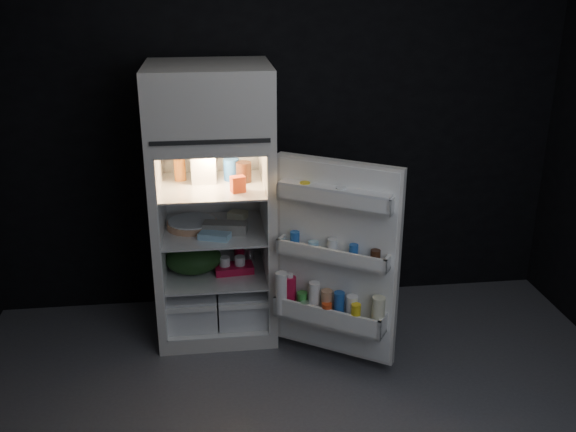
{
  "coord_description": "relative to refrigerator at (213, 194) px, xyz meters",
  "views": [
    {
      "loc": [
        -0.46,
        -2.62,
        2.28
      ],
      "look_at": [
        -0.01,
        1.0,
        0.9
      ],
      "focal_mm": 40.0,
      "sensor_mm": 36.0,
      "label": 1
    }
  ],
  "objects": [
    {
      "name": "small_can_red",
      "position": [
        0.17,
        0.12,
        -0.48
      ],
      "size": [
        0.09,
        0.09,
        0.09
      ],
      "primitive_type": "cylinder",
      "rotation": [
        0.0,
        0.0,
        0.16
      ],
      "color": "#BC1033",
      "rests_on": "refrigerator"
    },
    {
      "name": "small_carton",
      "position": [
        0.16,
        -0.2,
        0.12
      ],
      "size": [
        0.1,
        0.08,
        0.1
      ],
      "primitive_type": "cube",
      "rotation": [
        0.0,
        0.0,
        0.27
      ],
      "color": "red",
      "rests_on": "refrigerator"
    },
    {
      "name": "egg_carton",
      "position": [
        0.07,
        -0.12,
        -0.19
      ],
      "size": [
        0.3,
        0.16,
        0.07
      ],
      "primitive_type": "cube",
      "rotation": [
        0.0,
        0.0,
        -0.2
      ],
      "color": "gray",
      "rests_on": "refrigerator"
    },
    {
      "name": "mayo_jar",
      "position": [
        0.13,
        0.06,
        0.14
      ],
      "size": [
        0.12,
        0.12,
        0.14
      ],
      "primitive_type": "cylinder",
      "rotation": [
        0.0,
        0.0,
        -0.26
      ],
      "color": "#1E52A6",
      "rests_on": "refrigerator"
    },
    {
      "name": "small_can_silver",
      "position": [
        0.23,
        0.1,
        -0.48
      ],
      "size": [
        0.09,
        0.09,
        0.09
      ],
      "primitive_type": "cylinder",
      "rotation": [
        0.0,
        0.0,
        -0.24
      ],
      "color": "white",
      "rests_on": "refrigerator"
    },
    {
      "name": "jam_jar",
      "position": [
        0.2,
        0.01,
        0.14
      ],
      "size": [
        0.12,
        0.12,
        0.13
      ],
      "primitive_type": "cylinder",
      "rotation": [
        0.0,
        0.0,
        -0.17
      ],
      "color": "#331A0E",
      "rests_on": "refrigerator"
    },
    {
      "name": "wrapped_pkg",
      "position": [
        0.16,
        0.13,
        -0.2
      ],
      "size": [
        0.15,
        0.14,
        0.05
      ],
      "primitive_type": "cube",
      "rotation": [
        0.0,
        0.0,
        -0.42
      ],
      "color": "beige",
      "rests_on": "refrigerator"
    },
    {
      "name": "refrigerator",
      "position": [
        0.0,
        0.0,
        0.0
      ],
      "size": [
        0.76,
        0.71,
        1.78
      ],
      "color": "silver",
      "rests_on": "ground"
    },
    {
      "name": "wall_back",
      "position": [
        0.46,
        0.38,
        0.39
      ],
      "size": [
        4.0,
        0.0,
        2.7
      ],
      "primitive_type": "cube",
      "color": "black",
      "rests_on": "ground"
    },
    {
      "name": "milk_jug",
      "position": [
        -0.05,
        0.04,
        0.19
      ],
      "size": [
        0.16,
        0.16,
        0.24
      ],
      "primitive_type": "cube",
      "rotation": [
        0.0,
        0.0,
        -0.03
      ],
      "color": "white",
      "rests_on": "refrigerator"
    },
    {
      "name": "amber_bottle",
      "position": [
        -0.2,
        0.09,
        0.18
      ],
      "size": [
        0.08,
        0.08,
        0.22
      ],
      "primitive_type": "cylinder",
      "rotation": [
        0.0,
        0.0,
        0.13
      ],
      "color": "#B55C1D",
      "rests_on": "refrigerator"
    },
    {
      "name": "yogurt_tray",
      "position": [
        0.12,
        -0.08,
        -0.5
      ],
      "size": [
        0.26,
        0.16,
        0.05
      ],
      "primitive_type": "cube",
      "rotation": [
        0.0,
        0.0,
        0.09
      ],
      "color": "#BC1033",
      "rests_on": "refrigerator"
    },
    {
      "name": "flat_package",
      "position": [
        0.0,
        -0.21,
        -0.21
      ],
      "size": [
        0.22,
        0.16,
        0.04
      ],
      "primitive_type": "cube",
      "rotation": [
        0.0,
        0.0,
        -0.36
      ],
      "color": "#8FC1DD",
      "rests_on": "refrigerator"
    },
    {
      "name": "produce_bag",
      "position": [
        -0.14,
        -0.04,
        -0.43
      ],
      "size": [
        0.4,
        0.35,
        0.2
      ],
      "primitive_type": "ellipsoid",
      "rotation": [
        0.0,
        0.0,
        -0.09
      ],
      "color": "#193815",
      "rests_on": "refrigerator"
    },
    {
      "name": "fridge_door",
      "position": [
        0.69,
        -0.58,
        -0.28
      ],
      "size": [
        0.71,
        0.55,
        1.22
      ],
      "color": "silver",
      "rests_on": "ground"
    },
    {
      "name": "pie",
      "position": [
        -0.14,
        0.01,
        -0.21
      ],
      "size": [
        0.36,
        0.36,
        0.04
      ],
      "primitive_type": "cylinder",
      "rotation": [
        0.0,
        0.0,
        -0.09
      ],
      "color": "tan",
      "rests_on": "refrigerator"
    }
  ]
}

